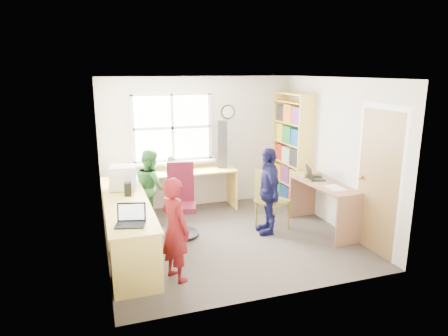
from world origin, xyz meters
The scene contains 19 objects.
room centered at (0.01, 0.10, 1.22)m, with size 3.64×3.44×2.44m.
l_desk centered at (-1.31, -0.28, 0.46)m, with size 2.38×2.95×0.75m.
right_desk centered at (1.60, -0.13, 0.56)m, with size 0.69×1.38×0.78m.
bookshelf centered at (1.65, 1.19, 1.00)m, with size 0.30×1.02×2.10m.
swivel_chair centered at (-0.65, 0.39, 0.49)m, with size 0.62×0.62×1.13m.
wooden_chair centered at (0.71, 0.11, 0.54)m, with size 0.56×0.56×0.99m.
crt_monitor centered at (-1.49, 0.60, 0.94)m, with size 0.42×0.39×0.37m.
laptop_left centered at (-1.52, -0.85, 0.80)m, with size 0.40×0.35×0.23m.
laptop_right centered at (1.50, 0.13, 0.83)m, with size 0.34×0.37×0.22m.
speaker_a centered at (-1.45, 0.26, 0.85)m, with size 0.11×0.11×0.19m.
speaker_b centered at (-1.45, 0.91, 0.83)m, with size 0.09×0.09×0.17m.
cd_tower centered at (0.36, 1.45, 1.18)m, with size 0.21×0.19×0.87m.
game_box centered at (1.55, 0.37, 0.81)m, with size 0.31×0.31×0.06m.
paper_a centered at (-1.40, -0.37, 0.75)m, with size 0.23×0.33×0.00m.
paper_b centered at (1.55, -0.42, 0.78)m, with size 0.24×0.33×0.00m.
potted_plant centered at (-0.63, 1.41, 0.90)m, with size 0.17×0.13×0.30m, color #2D712D.
person_red centered at (-1.02, -0.94, 0.65)m, with size 0.47×0.31×1.29m, color maroon.
person_green centered at (-1.02, 0.96, 0.63)m, with size 0.62×0.48×1.27m, color #347930.
person_navy centered at (0.65, 0.03, 0.68)m, with size 0.80×0.33×1.36m, color #151644.
Camera 1 is at (-1.87, -5.37, 2.51)m, focal length 32.00 mm.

